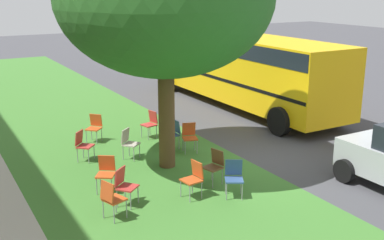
% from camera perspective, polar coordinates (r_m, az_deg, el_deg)
% --- Properties ---
extents(ground, '(80.00, 80.00, 0.00)m').
position_cam_1_polar(ground, '(13.70, 7.55, -4.83)').
color(ground, '#424247').
extents(grass_verge, '(48.00, 6.00, 0.01)m').
position_cam_1_polar(grass_verge, '(12.14, -4.67, -7.50)').
color(grass_verge, '#3D752D').
rests_on(grass_verge, ground).
extents(chair_0, '(0.53, 0.53, 0.88)m').
position_cam_1_polar(chair_0, '(14.12, -0.30, -1.83)').
color(chair_0, '#C64C1E').
rests_on(chair_0, ground).
extents(chair_1, '(0.59, 0.58, 0.88)m').
position_cam_1_polar(chair_1, '(10.86, -8.11, -7.55)').
color(chair_1, '#B7332D').
rests_on(chair_1, ground).
extents(chair_2, '(0.52, 0.53, 0.88)m').
position_cam_1_polar(chair_2, '(10.26, -9.62, -9.08)').
color(chair_2, '#C64C1E').
rests_on(chair_2, ground).
extents(chair_3, '(0.43, 0.44, 0.88)m').
position_cam_1_polar(chair_3, '(14.44, -2.23, -1.43)').
color(chair_3, '#335184').
rests_on(chair_3, ground).
extents(chair_4, '(0.58, 0.58, 0.88)m').
position_cam_1_polar(chair_4, '(11.65, -10.26, -6.01)').
color(chair_4, '#C64C1E').
rests_on(chair_4, ground).
extents(chair_5, '(0.50, 0.51, 0.88)m').
position_cam_1_polar(chair_5, '(11.90, 2.72, -5.29)').
color(chair_5, brown).
rests_on(chair_5, ground).
extents(chair_6, '(0.59, 0.59, 0.88)m').
position_cam_1_polar(chair_6, '(13.75, -12.94, -2.74)').
color(chair_6, '#B7332D').
rests_on(chair_6, ground).
extents(chair_7, '(0.47, 0.47, 0.88)m').
position_cam_1_polar(chair_7, '(11.14, 0.20, -6.79)').
color(chair_7, '#C64C1E').
rests_on(chair_7, ground).
extents(chair_8, '(0.59, 0.59, 0.88)m').
position_cam_1_polar(chair_8, '(15.37, -11.59, -0.68)').
color(chair_8, '#C64C1E').
rests_on(chair_8, ground).
extents(chair_9, '(0.57, 0.57, 0.88)m').
position_cam_1_polar(chair_9, '(11.24, 5.04, -6.63)').
color(chair_9, '#335184').
rests_on(chair_9, ground).
extents(chair_10, '(0.59, 0.58, 0.88)m').
position_cam_1_polar(chair_10, '(13.69, -7.58, -2.54)').
color(chair_10, '#ADA393').
rests_on(chair_10, ground).
extents(chair_11, '(0.50, 0.50, 0.88)m').
position_cam_1_polar(chair_11, '(15.52, -4.99, -0.26)').
color(chair_11, '#B7332D').
rests_on(chair_11, ground).
extents(school_bus, '(10.40, 2.80, 2.88)m').
position_cam_1_polar(school_bus, '(19.54, 5.87, 6.78)').
color(school_bus, yellow).
rests_on(school_bus, ground).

